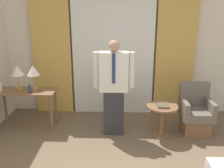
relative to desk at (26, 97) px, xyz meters
name	(u,v)px	position (x,y,z in m)	size (l,w,h in m)	color
wall_back	(113,49)	(1.60, 0.88, 0.75)	(10.00, 0.06, 2.70)	silver
curtain_sheer_center	(113,53)	(1.60, 0.75, 0.69)	(1.65, 0.06, 2.58)	white
curtain_drape_left	(52,53)	(0.34, 0.75, 0.69)	(0.78, 0.06, 2.58)	gold
curtain_drape_right	(175,54)	(2.86, 0.75, 0.69)	(0.78, 0.06, 2.58)	gold
desk	(26,97)	(0.00, 0.00, 0.00)	(1.12, 0.46, 0.73)	brown
table_lamp_left	(17,72)	(-0.15, 0.10, 0.46)	(0.23, 0.23, 0.45)	tan
table_lamp_right	(33,72)	(0.15, 0.10, 0.46)	(0.23, 0.23, 0.45)	tan
bottle_near_edge	(0,86)	(-0.44, -0.05, 0.23)	(0.08, 0.08, 0.25)	silver
bottle_by_lamp	(30,89)	(0.13, -0.10, 0.20)	(0.06, 0.06, 0.16)	#2D3851
person	(114,85)	(1.64, -0.20, 0.31)	(0.71, 0.23, 1.69)	#2D2D33
armchair	(195,114)	(3.11, -0.10, -0.26)	(0.54, 0.55, 0.90)	brown
side_table	(162,116)	(2.48, -0.28, -0.21)	(0.54, 0.54, 0.58)	brown
book	(163,105)	(2.48, -0.31, -0.01)	(0.19, 0.23, 0.03)	brown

